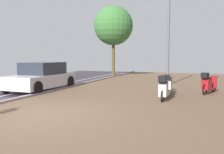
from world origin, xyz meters
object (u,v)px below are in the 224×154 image
Objects in this scene: lamp_post at (168,32)px; street_tree at (113,26)px; scooter_far at (167,85)px; parked_car_near at (41,77)px; scooter_mid at (208,84)px; scooter_near at (164,89)px.

street_tree is (-5.15, 4.73, 1.14)m from lamp_post.
parked_car_near reaches higher than scooter_far.
scooter_near is at bearing -125.07° from scooter_mid.
street_tree reaches higher than scooter_near.
scooter_far is (-1.76, -0.74, -0.03)m from scooter_mid.
scooter_far is at bearing 92.96° from scooter_near.
scooter_far is at bearing -55.99° from street_tree.
street_tree is at bearing 134.30° from scooter_mid.
parked_car_near is at bearing -174.15° from scooter_far.
scooter_far is 0.46× the size of parked_car_near.
scooter_near is 12.02m from street_tree.
lamp_post is 0.95× the size of street_tree.
lamp_post reaches higher than scooter_far.
scooter_near is at bearing -84.48° from lamp_post.
scooter_mid is 0.91× the size of scooter_far.
scooter_mid is 0.28× the size of street_tree.
parked_car_near reaches higher than scooter_mid.
scooter_far is 0.31× the size of street_tree.
scooter_near is 5.84m from lamp_post.
scooter_near is 0.44× the size of parked_car_near.
scooter_far is 6.42m from parked_car_near.
lamp_post reaches higher than scooter_mid.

